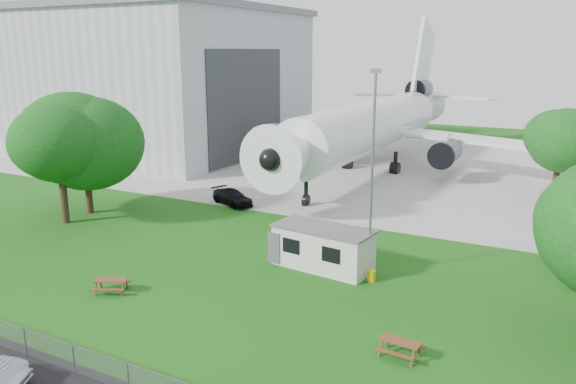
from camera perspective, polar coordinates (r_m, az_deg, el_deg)
The scene contains 14 objects.
ground at distance 32.91m, azimuth -9.46°, elevation -9.45°, with size 160.00×160.00×0.00m, color #236817.
concrete_apron at distance 65.83m, azimuth 10.92°, elevation 2.45°, with size 120.00×46.00×0.03m, color #B7B7B2.
hangar at distance 82.40m, azimuth -15.81°, elevation 11.08°, with size 43.00×31.00×18.55m.
airliner at distance 63.57m, azimuth 8.83°, elevation 6.94°, with size 46.36×47.73×17.69m.
site_cabin at distance 34.70m, azimuth 3.58°, elevation -5.68°, with size 6.88×3.37×2.62m.
picnic_west at distance 33.24m, azimuth -17.46°, elevation -9.68°, with size 1.80×1.50×0.76m, color brown, non-canonical shape.
picnic_east at distance 26.21m, azimuth 11.24°, elevation -16.04°, with size 1.80×1.50×0.76m, color brown, non-canonical shape.
fence at distance 26.86m, azimuth -22.28°, elevation -16.11°, with size 58.00×0.04×1.30m, color gray.
lamp_mast at distance 32.51m, azimuth 8.52°, elevation 1.44°, with size 0.16×0.16×12.00m, color slate.
tree_west_big at distance 48.23m, azimuth -20.00°, elevation 4.89°, with size 9.28×9.28×10.66m.
tree_west_small at distance 46.03m, azimuth -22.27°, elevation 4.37°, with size 7.71×7.71×9.95m.
tree_far_apron at distance 52.55m, azimuth 25.94°, elevation 4.42°, with size 6.37×6.37×8.68m.
car_ne_sedan at distance 39.08m, azimuth 26.44°, elevation -5.84°, with size 1.48×4.24×1.40m, color black.
car_apron_van at distance 49.17m, azimuth -5.67°, elevation -0.55°, with size 1.81×4.46×1.30m, color black.
Camera 1 is at (18.63, -23.77, 13.06)m, focal length 35.00 mm.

